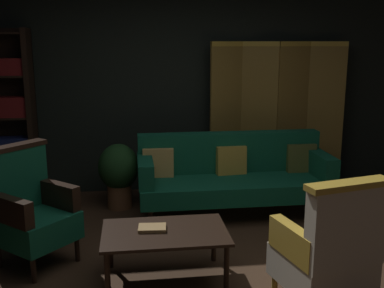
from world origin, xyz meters
name	(u,v)px	position (x,y,z in m)	size (l,w,h in m)	color
ground_plane	(205,277)	(0.00, 0.00, 0.00)	(10.00, 10.00, 0.00)	#3D2819
back_wall	(175,82)	(0.00, 2.45, 1.40)	(7.20, 0.10, 2.80)	black
folding_screen	(276,114)	(1.28, 2.23, 0.99)	(1.75, 0.22, 1.90)	olive
velvet_couch	(233,173)	(0.55, 1.45, 0.45)	(2.12, 0.78, 0.88)	black
coffee_table	(165,236)	(-0.32, 0.02, 0.37)	(1.00, 0.64, 0.42)	black
armchair_gilt_accent	(328,252)	(0.75, -0.65, 0.49)	(0.69, 0.69, 1.04)	gold
armchair_wing_left	(31,209)	(-1.45, 0.47, 0.49)	(0.82, 0.82, 1.04)	black
potted_plant	(119,171)	(-0.72, 1.76, 0.43)	(0.47, 0.47, 0.76)	brown
book_tan_leather	(152,228)	(-0.42, 0.06, 0.43)	(0.22, 0.16, 0.03)	#9E7A47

